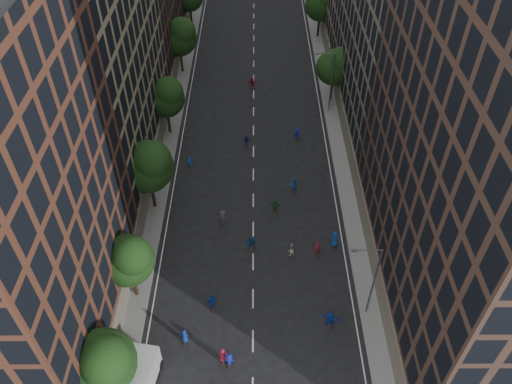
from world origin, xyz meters
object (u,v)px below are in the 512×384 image
streetlamp_far (330,79)px  skater_0 (185,336)px  streetlamp_near (372,279)px  cargo_van (139,380)px

streetlamp_far → skater_0: (-16.41, -36.00, -4.37)m
streetlamp_far → streetlamp_near: bearing=-90.0°
streetlamp_near → cargo_van: 21.29m
streetlamp_near → streetlamp_far: (0.00, 33.00, 0.00)m
streetlamp_near → streetlamp_far: size_ratio=1.00×
streetlamp_far → cargo_van: bearing=-116.0°
streetlamp_far → skater_0: bearing=-114.5°
skater_0 → streetlamp_far: bearing=-106.3°
streetlamp_near → cargo_van: size_ratio=1.65×
streetlamp_near → skater_0: size_ratio=5.67×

